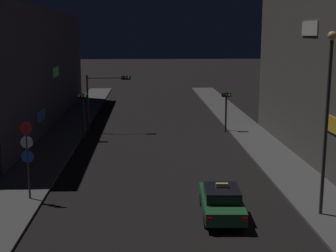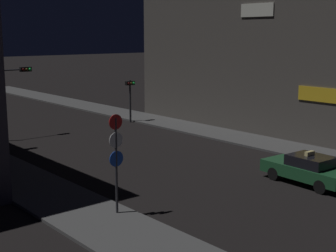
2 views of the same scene
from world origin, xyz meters
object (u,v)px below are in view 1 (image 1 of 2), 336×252
object	(u,v)px
traffic_light_overhead	(104,91)
traffic_light_left_kerb	(83,107)
traffic_light_right_kerb	(226,103)
taxi	(221,201)
sign_pole_left	(27,153)
street_lamp_near_block	(327,109)

from	to	relation	value
traffic_light_overhead	traffic_light_left_kerb	world-z (taller)	traffic_light_overhead
traffic_light_left_kerb	traffic_light_right_kerb	xyz separation A→B (m)	(12.01, 2.61, -0.19)
taxi	sign_pole_left	xyz separation A→B (m)	(-9.47, 2.44, 1.79)
traffic_light_left_kerb	sign_pole_left	bearing A→B (deg)	-93.78
taxi	sign_pole_left	distance (m)	9.94
traffic_light_right_kerb	street_lamp_near_block	distance (m)	19.70
sign_pole_left	street_lamp_near_block	size ratio (longest dim) A/B	0.47
traffic_light_overhead	sign_pole_left	world-z (taller)	traffic_light_overhead
street_lamp_near_block	traffic_light_right_kerb	bearing A→B (deg)	93.44
traffic_light_left_kerb	sign_pole_left	world-z (taller)	sign_pole_left
traffic_light_left_kerb	street_lamp_near_block	distance (m)	21.55
traffic_light_left_kerb	traffic_light_right_kerb	distance (m)	12.29
sign_pole_left	traffic_light_overhead	bearing A→B (deg)	82.06
taxi	traffic_light_left_kerb	size ratio (longest dim) A/B	1.20
traffic_light_left_kerb	taxi	bearing A→B (deg)	-62.75
traffic_light_right_kerb	sign_pole_left	bearing A→B (deg)	-127.68
traffic_light_right_kerb	sign_pole_left	size ratio (longest dim) A/B	0.87
traffic_light_overhead	traffic_light_left_kerb	bearing A→B (deg)	-115.40
traffic_light_overhead	traffic_light_right_kerb	bearing A→B (deg)	-2.64
taxi	sign_pole_left	world-z (taller)	sign_pole_left
traffic_light_right_kerb	traffic_light_overhead	bearing A→B (deg)	177.36
taxi	street_lamp_near_block	xyz separation A→B (m)	(4.64, -0.29, 4.38)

